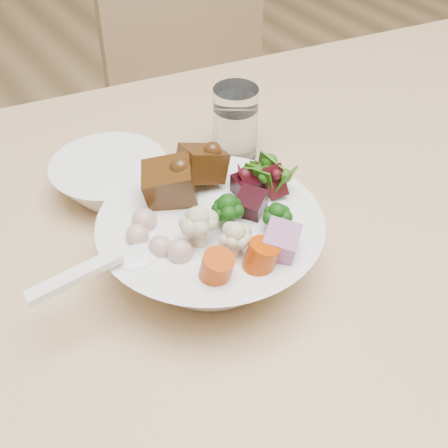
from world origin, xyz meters
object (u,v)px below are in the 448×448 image
object	(u,v)px
chair_far	(209,106)
food_bowl	(211,240)
side_bowl	(110,180)
dining_table	(319,246)
water_glass	(235,126)

from	to	relation	value
chair_far	food_bowl	size ratio (longest dim) A/B	3.44
food_bowl	side_bowl	bearing A→B (deg)	101.23
chair_far	food_bowl	xyz separation A→B (m)	(-0.38, -0.61, 0.25)
food_bowl	dining_table	bearing A→B (deg)	4.34
water_glass	side_bowl	distance (m)	0.19
dining_table	food_bowl	size ratio (longest dim) A/B	6.47
dining_table	chair_far	size ratio (longest dim) A/B	1.88
side_bowl	chair_far	bearing A→B (deg)	45.96
chair_far	water_glass	xyz separation A→B (m)	(-0.23, -0.44, 0.26)
chair_far	water_glass	distance (m)	0.56
food_bowl	side_bowl	xyz separation A→B (m)	(-0.04, 0.18, -0.02)
dining_table	side_bowl	xyz separation A→B (m)	(-0.22, 0.17, 0.09)
chair_far	water_glass	world-z (taller)	chair_far
dining_table	water_glass	distance (m)	0.20
chair_far	side_bowl	xyz separation A→B (m)	(-0.42, -0.43, 0.24)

